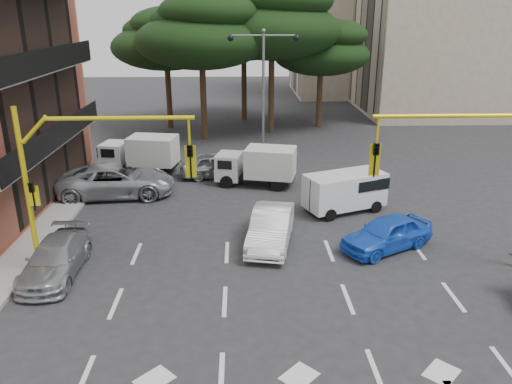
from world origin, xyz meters
TOP-DOWN VIEW (x-y plane):
  - ground at (0.00, 0.00)m, footprint 120.00×120.00m
  - median_strip at (0.00, 16.00)m, footprint 1.40×6.00m
  - apartment_beige_near at (19.95, 32.00)m, footprint 20.20×12.15m
  - apartment_beige_far at (12.95, 44.00)m, footprint 16.20×12.15m
  - pine_left_near at (-3.94, 21.96)m, footprint 9.15×9.15m
  - pine_center at (1.06, 23.96)m, footprint 9.98×9.98m
  - pine_left_far at (-6.94, 25.96)m, footprint 8.32×8.32m
  - pine_right at (5.06, 25.96)m, footprint 7.49×7.49m
  - pine_back at (-0.94, 28.96)m, footprint 9.15×9.15m
  - signal_mast_right at (6.80, 1.99)m, footprint 5.79×0.37m
  - signal_mast_left at (-6.80, 1.99)m, footprint 5.79×0.37m
  - street_lamp_center at (0.00, 16.00)m, footprint 4.16×0.36m
  - car_white_hatch at (-0.24, 4.23)m, footprint 2.29×4.53m
  - car_blue_compact at (4.26, 3.61)m, footprint 4.18×3.29m
  - car_silver_wagon at (-8.00, 1.99)m, footprint 1.75×4.23m
  - car_silver_cross_a at (-7.67, 10.08)m, footprint 5.98×3.14m
  - car_silver_cross_b at (-2.76, 13.00)m, footprint 4.29×2.27m
  - van_white at (3.40, 7.65)m, footprint 4.07×2.94m
  - box_truck_a at (-7.20, 14.00)m, footprint 4.64×2.54m
  - box_truck_b at (-0.57, 11.50)m, footprint 4.55×2.70m

SIDE VIEW (x-z plane):
  - ground at x=0.00m, z-range 0.00..0.00m
  - median_strip at x=0.00m, z-range 0.00..0.15m
  - car_silver_wagon at x=-8.00m, z-range 0.00..1.22m
  - car_blue_compact at x=4.26m, z-range 0.00..1.33m
  - car_silver_cross_b at x=-2.76m, z-range 0.00..1.39m
  - car_white_hatch at x=-0.24m, z-range 0.00..1.42m
  - car_silver_cross_a at x=-7.67m, z-range 0.00..1.61m
  - van_white at x=3.40m, z-range 0.00..1.85m
  - box_truck_b at x=-0.57m, z-range 0.00..2.10m
  - box_truck_a at x=-7.20m, z-range 0.00..2.16m
  - signal_mast_right at x=6.80m, z-range 0.88..6.88m
  - signal_mast_left at x=-6.80m, z-range 0.88..6.88m
  - street_lamp_center at x=0.00m, z-range 1.54..9.31m
  - pine_right at x=5.06m, z-range 2.03..10.40m
  - pine_left_far at x=-6.94m, z-range 2.26..11.56m
  - pine_left_near at x=-3.94m, z-range 2.49..12.72m
  - pine_back at x=-0.94m, z-range 2.49..12.72m
  - pine_center at x=1.06m, z-range 2.72..13.88m
  - apartment_beige_far at x=12.95m, z-range 0.00..16.70m
  - apartment_beige_near at x=19.95m, z-range 0.00..18.70m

